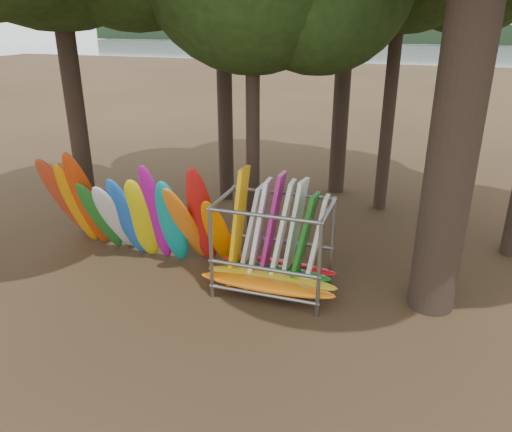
% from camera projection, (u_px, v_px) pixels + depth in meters
% --- Properties ---
extents(ground, '(120.00, 120.00, 0.00)m').
position_uv_depth(ground, '(248.00, 296.00, 11.59)').
color(ground, '#47331E').
rests_on(ground, ground).
extents(lake, '(160.00, 160.00, 0.00)m').
position_uv_depth(lake, '(403.00, 65.00, 64.25)').
color(lake, gray).
rests_on(lake, ground).
extents(far_shore, '(160.00, 4.00, 4.00)m').
position_uv_depth(far_shore, '(418.00, 34.00, 107.38)').
color(far_shore, black).
rests_on(far_shore, ground).
extents(kayak_row, '(5.40, 2.22, 3.15)m').
position_uv_depth(kayak_row, '(131.00, 214.00, 12.87)').
color(kayak_row, '#B5371B').
rests_on(kayak_row, ground).
extents(storage_rack, '(3.19, 1.55, 2.91)m').
position_uv_depth(storage_rack, '(273.00, 250.00, 11.48)').
color(storage_rack, gray).
rests_on(storage_rack, ground).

